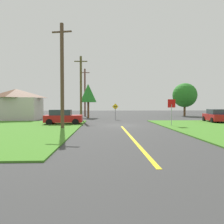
# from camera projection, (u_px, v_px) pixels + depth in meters

# --- Properties ---
(ground_plane) EXTENTS (120.00, 120.00, 0.00)m
(ground_plane) POSITION_uv_depth(u_px,v_px,m) (121.00, 125.00, 21.89)
(ground_plane) COLOR #3B3B3B
(grass_verge_left) EXTENTS (12.00, 20.00, 0.08)m
(grass_verge_left) POSITION_uv_depth(u_px,v_px,m) (4.00, 130.00, 17.46)
(grass_verge_left) COLOR #428025
(grass_verge_left) RESTS_ON ground
(lane_stripe_center) EXTENTS (0.20, 14.00, 0.01)m
(lane_stripe_center) POSITION_uv_depth(u_px,v_px,m) (131.00, 137.00, 13.90)
(lane_stripe_center) COLOR yellow
(lane_stripe_center) RESTS_ON ground
(stop_sign) EXTENTS (0.81, 0.19, 2.70)m
(stop_sign) POSITION_uv_depth(u_px,v_px,m) (172.00, 107.00, 21.03)
(stop_sign) COLOR #9EA0A8
(stop_sign) RESTS_ON ground
(car_on_crossroad) EXTENTS (2.43, 4.27, 1.62)m
(car_on_crossroad) POSITION_uv_depth(u_px,v_px,m) (216.00, 116.00, 25.69)
(car_on_crossroad) COLOR red
(car_on_crossroad) RESTS_ON ground
(parked_car_near_building) EXTENTS (4.10, 2.25, 1.62)m
(parked_car_near_building) POSITION_uv_depth(u_px,v_px,m) (63.00, 117.00, 23.05)
(parked_car_near_building) COLOR red
(parked_car_near_building) RESTS_ON ground
(utility_pole_near) EXTENTS (1.79, 0.47, 9.32)m
(utility_pole_near) POSITION_uv_depth(u_px,v_px,m) (62.00, 75.00, 18.65)
(utility_pole_near) COLOR brown
(utility_pole_near) RESTS_ON ground
(utility_pole_mid) EXTENTS (1.80, 0.30, 8.85)m
(utility_pole_mid) POSITION_uv_depth(u_px,v_px,m) (81.00, 88.00, 29.05)
(utility_pole_mid) COLOR brown
(utility_pole_mid) RESTS_ON ground
(utility_pole_far) EXTENTS (1.80, 0.30, 8.91)m
(utility_pole_far) POSITION_uv_depth(u_px,v_px,m) (85.00, 92.00, 39.40)
(utility_pole_far) COLOR brown
(utility_pole_far) RESTS_ON ground
(direction_sign) EXTENTS (0.91, 0.08, 2.36)m
(direction_sign) POSITION_uv_depth(u_px,v_px,m) (115.00, 110.00, 30.52)
(direction_sign) COLOR slate
(direction_sign) RESTS_ON ground
(oak_tree_left) EXTENTS (4.64, 4.64, 6.36)m
(oak_tree_left) POSITION_uv_depth(u_px,v_px,m) (185.00, 95.00, 40.69)
(oak_tree_left) COLOR brown
(oak_tree_left) RESTS_ON ground
(pine_tree_center) EXTENTS (2.76, 2.76, 5.66)m
(pine_tree_center) POSITION_uv_depth(u_px,v_px,m) (88.00, 93.00, 35.05)
(pine_tree_center) COLOR brown
(pine_tree_center) RESTS_ON ground
(barn) EXTENTS (6.48, 5.34, 4.43)m
(barn) POSITION_uv_depth(u_px,v_px,m) (16.00, 104.00, 30.07)
(barn) COLOR beige
(barn) RESTS_ON ground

